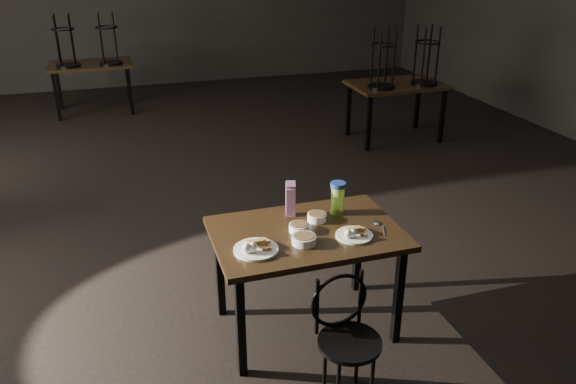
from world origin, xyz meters
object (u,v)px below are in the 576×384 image
object	(u,v)px
main_table	(307,242)
bentwood_chair	(345,330)
juice_carton	(291,199)
water_bottle	(338,198)

from	to	relation	value
main_table	bentwood_chair	distance (m)	0.68
main_table	juice_carton	distance (m)	0.32
juice_carton	bentwood_chair	xyz separation A→B (m)	(0.04, -0.89, -0.42)
juice_carton	water_bottle	xyz separation A→B (m)	(0.31, -0.07, -0.00)
juice_carton	bentwood_chair	world-z (taller)	juice_carton
water_bottle	bentwood_chair	xyz separation A→B (m)	(-0.27, -0.83, -0.41)
main_table	bentwood_chair	xyz separation A→B (m)	(0.01, -0.65, -0.22)
main_table	water_bottle	xyz separation A→B (m)	(0.28, 0.18, 0.19)
juice_carton	bentwood_chair	bearing A→B (deg)	-87.56
juice_carton	water_bottle	bearing A→B (deg)	-12.42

